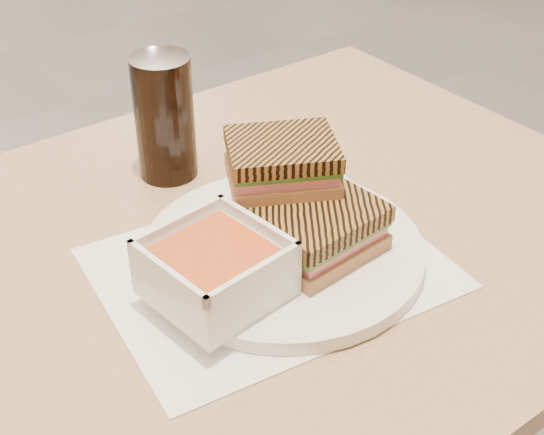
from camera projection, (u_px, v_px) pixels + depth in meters
main_table at (148, 365)px, 0.84m from camera, size 1.23×0.75×0.75m
tray_liner at (270, 268)px, 0.80m from camera, size 0.37×0.30×0.00m
plate at (283, 250)px, 0.81m from camera, size 0.30×0.30×0.02m
soup_bowl at (216, 271)px, 0.72m from camera, size 0.13×0.13×0.06m
panini_lower at (318, 229)px, 0.78m from camera, size 0.13×0.11×0.05m
panini_upper at (282, 163)px, 0.80m from camera, size 0.14×0.13×0.05m
cola_glass at (165, 118)px, 0.91m from camera, size 0.07×0.07×0.15m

